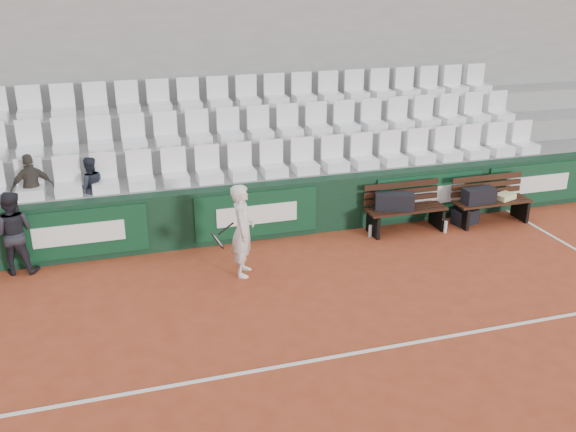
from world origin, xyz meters
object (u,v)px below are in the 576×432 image
(sports_bag_left, at_px, (394,201))
(ball_kid, at_px, (13,233))
(sports_bag_ground, at_px, (465,217))
(water_bottle_far, at_px, (445,227))
(bench_left, at_px, (405,220))
(water_bottle_near, at_px, (370,231))
(spectator_b, at_px, (29,163))
(spectator_c, at_px, (87,162))
(bench_right, at_px, (491,212))
(sports_bag_right, at_px, (479,195))
(tennis_player, at_px, (243,230))

(sports_bag_left, height_order, ball_kid, ball_kid)
(sports_bag_ground, distance_m, ball_kid, 8.00)
(water_bottle_far, relative_size, ball_kid, 0.17)
(bench_left, xyz_separation_m, ball_kid, (-6.72, 0.28, 0.46))
(bench_left, xyz_separation_m, water_bottle_far, (0.68, -0.29, -0.11))
(water_bottle_near, relative_size, ball_kid, 0.16)
(ball_kid, relative_size, spectator_b, 1.15)
(sports_bag_ground, relative_size, water_bottle_near, 2.09)
(water_bottle_near, xyz_separation_m, spectator_c, (-4.76, 1.08, 1.42))
(bench_right, bearing_deg, ball_kid, 177.43)
(sports_bag_right, distance_m, spectator_c, 7.08)
(bench_right, xyz_separation_m, sports_bag_ground, (-0.50, 0.10, -0.08))
(water_bottle_far, bearing_deg, spectator_c, 168.02)
(sports_bag_right, xyz_separation_m, ball_kid, (-8.16, 0.40, 0.09))
(water_bottle_far, relative_size, tennis_player, 0.15)
(tennis_player, xyz_separation_m, spectator_c, (-2.22, 1.87, 0.78))
(bench_left, bearing_deg, sports_bag_ground, -0.00)
(water_bottle_far, xyz_separation_m, spectator_c, (-6.17, 1.31, 1.41))
(bench_left, bearing_deg, water_bottle_far, -23.15)
(bench_left, distance_m, spectator_b, 6.63)
(sports_bag_ground, bearing_deg, spectator_b, 172.43)
(bench_right, xyz_separation_m, spectator_c, (-7.25, 1.12, 1.30))
(sports_bag_left, height_order, sports_bag_ground, sports_bag_left)
(sports_bag_left, height_order, spectator_b, spectator_b)
(water_bottle_far, xyz_separation_m, spectator_b, (-7.09, 1.31, 1.48))
(water_bottle_near, height_order, spectator_b, spectator_b)
(bench_right, xyz_separation_m, tennis_player, (-5.03, -0.74, 0.52))
(sports_bag_right, relative_size, sports_bag_ground, 1.30)
(sports_bag_ground, bearing_deg, bench_right, -11.55)
(sports_bag_ground, height_order, spectator_b, spectator_b)
(ball_kid, height_order, spectator_b, spectator_b)
(ball_kid, bearing_deg, sports_bag_left, -171.27)
(sports_bag_ground, bearing_deg, spectator_c, 171.41)
(bench_left, height_order, sports_bag_left, sports_bag_left)
(sports_bag_right, bearing_deg, sports_bag_ground, 145.58)
(bench_right, bearing_deg, tennis_player, -171.58)
(sports_bag_ground, height_order, ball_kid, ball_kid)
(ball_kid, bearing_deg, sports_bag_right, -171.96)
(bench_left, xyz_separation_m, sports_bag_ground, (1.26, -0.00, -0.08))
(sports_bag_right, xyz_separation_m, sports_bag_ground, (-0.18, 0.12, -0.45))
(bench_left, xyz_separation_m, sports_bag_right, (1.43, -0.12, 0.37))
(sports_bag_left, bearing_deg, sports_bag_ground, -1.54)
(bench_right, relative_size, sports_bag_right, 2.47)
(spectator_b, bearing_deg, water_bottle_far, 155.91)
(sports_bag_ground, bearing_deg, sports_bag_right, -34.42)
(sports_bag_ground, xyz_separation_m, tennis_player, (-4.53, -0.85, 0.61))
(bench_left, distance_m, spectator_c, 5.73)
(sports_bag_ground, relative_size, spectator_b, 0.39)
(sports_bag_left, bearing_deg, ball_kid, 177.89)
(sports_bag_right, xyz_separation_m, spectator_b, (-7.84, 1.14, 1.00))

